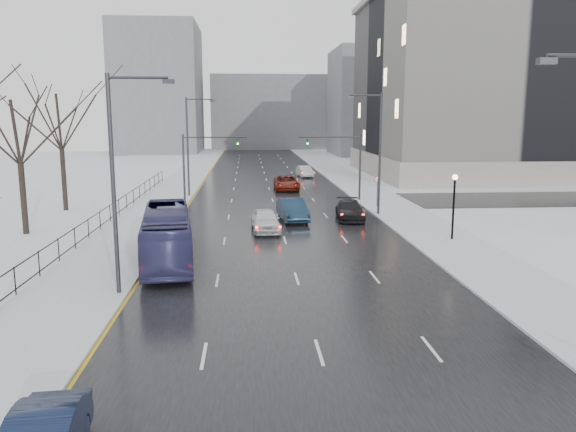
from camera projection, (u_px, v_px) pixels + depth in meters
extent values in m
cube|color=black|center=(268.00, 186.00, 65.73)|extent=(16.00, 150.00, 0.04)
cube|color=black|center=(273.00, 202.00, 53.95)|extent=(130.00, 10.00, 0.04)
cube|color=silver|center=(178.00, 187.00, 64.97)|extent=(5.00, 150.00, 0.16)
cube|color=silver|center=(357.00, 185.00, 66.46)|extent=(5.00, 150.00, 0.16)
cube|color=white|center=(94.00, 188.00, 64.30)|extent=(14.00, 150.00, 0.12)
cube|color=black|center=(79.00, 225.00, 35.10)|extent=(0.04, 70.00, 0.05)
cube|color=black|center=(80.00, 241.00, 35.28)|extent=(0.04, 70.00, 0.05)
cylinder|color=black|center=(80.00, 235.00, 35.21)|extent=(0.06, 0.06, 1.30)
cube|color=#2D2D33|center=(547.00, 61.00, 15.35)|extent=(0.50, 0.25, 0.18)
cylinder|color=#2D2D33|center=(380.00, 155.00, 45.81)|extent=(0.20, 0.20, 10.00)
cylinder|color=#2D2D33|center=(366.00, 95.00, 44.88)|extent=(2.60, 0.12, 0.12)
cube|color=#2D2D33|center=(350.00, 97.00, 44.81)|extent=(0.50, 0.25, 0.18)
cylinder|color=#2D2D33|center=(113.00, 188.00, 24.98)|extent=(0.20, 0.20, 10.00)
cylinder|color=#2D2D33|center=(138.00, 78.00, 24.23)|extent=(2.60, 0.12, 0.12)
cube|color=#2D2D33|center=(168.00, 81.00, 24.35)|extent=(0.50, 0.25, 0.18)
cylinder|color=#2D2D33|center=(188.00, 148.00, 56.40)|extent=(0.20, 0.20, 10.00)
cylinder|color=#2D2D33|center=(199.00, 99.00, 55.65)|extent=(2.60, 0.12, 0.12)
cube|color=#2D2D33|center=(213.00, 101.00, 55.77)|extent=(0.50, 0.25, 0.18)
cylinder|color=black|center=(453.00, 209.00, 36.68)|extent=(0.14, 0.14, 4.00)
sphere|color=#FFE5B2|center=(455.00, 177.00, 36.31)|extent=(0.36, 0.36, 0.36)
cylinder|color=#2D2D33|center=(360.00, 168.00, 53.97)|extent=(0.20, 0.20, 6.50)
cylinder|color=#2D2D33|center=(330.00, 137.00, 53.24)|extent=(6.00, 0.12, 0.12)
imported|color=#2D2D33|center=(308.00, 143.00, 53.20)|extent=(0.15, 0.18, 0.90)
sphere|color=#19FF33|center=(308.00, 143.00, 53.05)|extent=(0.16, 0.16, 0.16)
cylinder|color=#2D2D33|center=(184.00, 169.00, 52.78)|extent=(0.20, 0.20, 6.50)
cylinder|color=#2D2D33|center=(215.00, 137.00, 52.48)|extent=(6.00, 0.12, 0.12)
imported|color=#2D2D33|center=(238.00, 144.00, 52.73)|extent=(0.15, 0.18, 0.90)
sphere|color=#19FF33|center=(238.00, 144.00, 52.58)|extent=(0.16, 0.16, 0.16)
cylinder|color=#2D2D33|center=(377.00, 192.00, 50.43)|extent=(0.06, 0.06, 2.50)
cylinder|color=white|center=(378.00, 179.00, 50.23)|extent=(0.60, 0.03, 0.60)
torus|color=#B20C0C|center=(378.00, 179.00, 50.23)|extent=(0.58, 0.06, 0.58)
cube|color=gray|center=(516.00, 88.00, 77.89)|extent=(40.00, 30.00, 24.00)
cube|color=gray|center=(511.00, 164.00, 79.74)|extent=(40.60, 30.60, 3.00)
cube|color=slate|center=(389.00, 102.00, 119.79)|extent=(24.00, 20.00, 22.00)
cube|color=slate|center=(159.00, 90.00, 125.52)|extent=(18.00, 22.00, 28.00)
cube|color=slate|center=(272.00, 113.00, 142.98)|extent=(30.00, 18.00, 18.00)
imported|color=navy|center=(167.00, 235.00, 31.55)|extent=(3.91, 11.06, 3.01)
imported|color=silver|center=(265.00, 220.00, 39.94)|extent=(2.16, 4.86, 1.62)
imported|color=#152A40|center=(293.00, 210.00, 44.11)|extent=(2.38, 5.36, 1.71)
imported|color=maroon|center=(286.00, 183.00, 62.44)|extent=(2.66, 5.75, 1.60)
imported|color=black|center=(350.00, 210.00, 44.63)|extent=(2.51, 5.30, 1.49)
imported|color=#B3B4B7|center=(305.00, 171.00, 75.76)|extent=(2.13, 4.71, 1.50)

